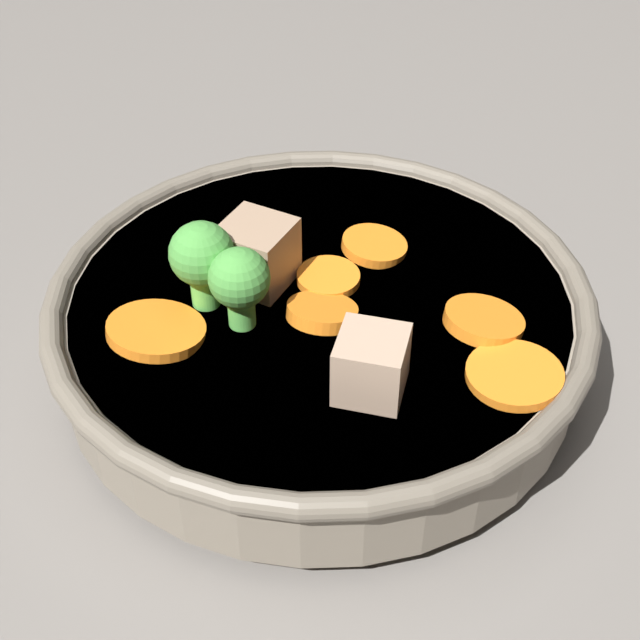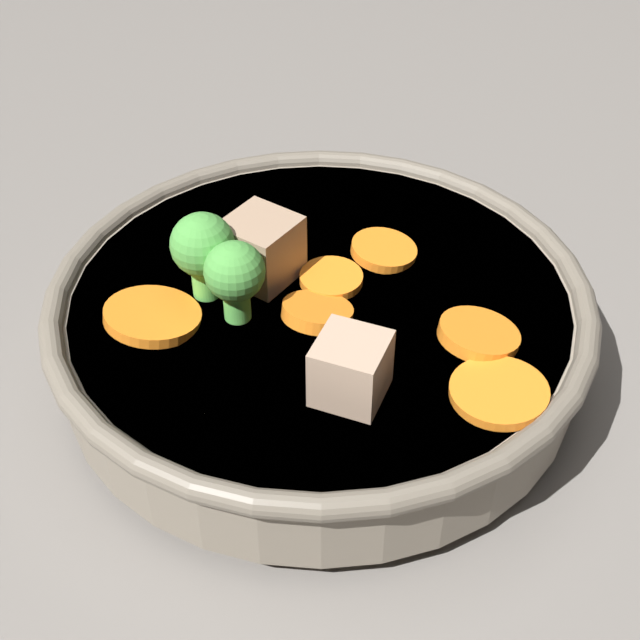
{
  "view_description": "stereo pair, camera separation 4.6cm",
  "coord_description": "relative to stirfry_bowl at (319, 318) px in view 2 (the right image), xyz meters",
  "views": [
    {
      "loc": [
        0.18,
        0.3,
        0.33
      ],
      "look_at": [
        0.0,
        0.0,
        0.03
      ],
      "focal_mm": 50.0,
      "sensor_mm": 36.0,
      "label": 1
    },
    {
      "loc": [
        0.13,
        0.32,
        0.33
      ],
      "look_at": [
        0.0,
        0.0,
        0.03
      ],
      "focal_mm": 50.0,
      "sensor_mm": 36.0,
      "label": 2
    }
  ],
  "objects": [
    {
      "name": "stirfry_bowl",
      "position": [
        0.0,
        0.0,
        0.0
      ],
      "size": [
        0.28,
        0.28,
        0.1
      ],
      "color": "slate",
      "rests_on": "ground_plane"
    },
    {
      "name": "ground_plane",
      "position": [
        -0.0,
        -0.0,
        -0.04
      ],
      "size": [
        3.0,
        3.0,
        0.0
      ],
      "primitive_type": "plane",
      "color": "slate"
    }
  ]
}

